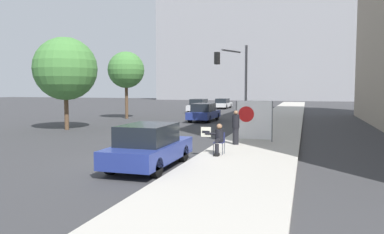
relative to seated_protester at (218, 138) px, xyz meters
name	(u,v)px	position (x,y,z in m)	size (l,w,h in m)	color
ground_plane	(143,162)	(-2.52, -1.68, -0.80)	(160.00, 160.00, 0.00)	#38383A
sidewalk_curb	(275,125)	(1.15, 13.32, -0.73)	(3.85, 90.00, 0.14)	#B7B2A8
building_backdrop_far	(272,16)	(-4.52, 73.40, 18.29)	(52.00, 12.00, 38.18)	#99999E
seated_protester	(218,138)	(0.00, 0.00, 0.00)	(0.94, 0.77, 1.22)	#474C56
jogger_on_sidewalk	(236,127)	(0.19, 2.80, 0.15)	(0.34, 0.34, 1.60)	black
protest_banner	(254,120)	(0.84, 4.16, 0.40)	(1.84, 0.06, 2.00)	slate
traffic_light_pole	(234,73)	(-1.32, 10.45, 2.97)	(2.41, 2.18, 5.41)	slate
parked_car_curbside	(149,146)	(-1.88, -2.53, -0.04)	(1.82, 4.29, 1.54)	navy
car_on_road_nearest	(204,112)	(-4.84, 15.63, -0.06)	(1.80, 4.63, 1.50)	navy
car_on_road_midblock	(199,106)	(-8.34, 26.43, -0.05)	(1.77, 4.52, 1.53)	silver
car_on_road_distant	(223,103)	(-7.47, 34.99, -0.12)	(1.71, 4.79, 1.35)	white
street_tree_near_curb	(65,69)	(-11.95, 6.88, 3.24)	(4.16, 4.16, 6.13)	brown
street_tree_midblock	(126,70)	(-12.30, 16.28, 3.59)	(3.28, 3.28, 6.06)	brown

